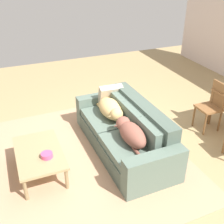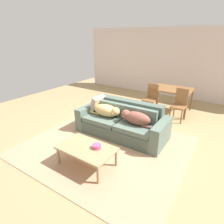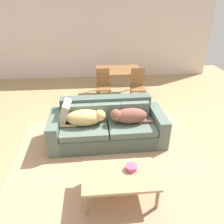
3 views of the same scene
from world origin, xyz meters
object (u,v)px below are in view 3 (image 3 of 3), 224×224
(dining_table, at_px, (119,72))
(couch, at_px, (107,126))
(dog_on_left_cushion, at_px, (86,117))
(throw_pillow_by_left_arm, at_px, (65,112))
(bowl_on_coffee_table, at_px, (131,167))
(dog_on_right_cushion, at_px, (128,116))
(dining_chair_near_left, at_px, (103,85))
(dining_chair_near_right, at_px, (138,85))
(coffee_table, at_px, (120,177))

(dining_table, bearing_deg, couch, -101.99)
(dog_on_left_cushion, relative_size, throw_pillow_by_left_arm, 1.99)
(dog_on_left_cushion, height_order, bowl_on_coffee_table, dog_on_left_cushion)
(dog_on_right_cushion, height_order, throw_pillow_by_left_arm, throw_pillow_by_left_arm)
(couch, bearing_deg, dining_chair_near_left, 88.52)
(couch, distance_m, bowl_on_coffee_table, 1.42)
(throw_pillow_by_left_arm, relative_size, dining_chair_near_right, 0.47)
(couch, height_order, dining_chair_near_left, dining_chair_near_left)
(dining_table, relative_size, dining_chair_near_right, 1.35)
(dog_on_right_cushion, height_order, coffee_table, dog_on_right_cushion)
(bowl_on_coffee_table, relative_size, dining_chair_near_left, 0.18)
(couch, distance_m, dog_on_left_cushion, 0.50)
(couch, height_order, dog_on_right_cushion, couch)
(bowl_on_coffee_table, bearing_deg, couch, 100.52)
(coffee_table, bearing_deg, throw_pillow_by_left_arm, 120.69)
(dog_on_left_cushion, xyz_separation_m, bowl_on_coffee_table, (0.66, -1.28, -0.16))
(dog_on_right_cushion, distance_m, coffee_table, 1.42)
(dog_on_right_cushion, xyz_separation_m, bowl_on_coffee_table, (-0.14, -1.27, -0.16))
(bowl_on_coffee_table, bearing_deg, dining_chair_near_right, 77.50)
(throw_pillow_by_left_arm, height_order, bowl_on_coffee_table, throw_pillow_by_left_arm)
(dog_on_left_cushion, xyz_separation_m, dining_table, (0.90, 2.42, 0.11))
(dining_chair_near_right, bearing_deg, dining_table, 130.52)
(coffee_table, xyz_separation_m, dining_table, (0.41, 3.79, 0.34))
(bowl_on_coffee_table, xyz_separation_m, dining_chair_near_left, (-0.25, 3.17, 0.08))
(dining_chair_near_left, bearing_deg, dining_chair_near_right, -3.47)
(couch, relative_size, dog_on_left_cushion, 2.60)
(dog_on_right_cushion, distance_m, dining_table, 2.43)
(dog_on_left_cushion, relative_size, dining_table, 0.69)
(dining_table, bearing_deg, throw_pillow_by_left_arm, -120.14)
(dog_on_left_cushion, xyz_separation_m, throw_pillow_by_left_arm, (-0.42, 0.15, 0.04))
(dog_on_left_cushion, bearing_deg, throw_pillow_by_left_arm, 158.95)
(couch, distance_m, dining_chair_near_right, 1.96)
(coffee_table, distance_m, bowl_on_coffee_table, 0.21)
(dining_table, bearing_deg, dog_on_left_cushion, -110.31)
(bowl_on_coffee_table, xyz_separation_m, dining_chair_near_right, (0.69, 3.10, 0.08))
(dining_table, bearing_deg, bowl_on_coffee_table, -93.59)
(dog_on_right_cushion, relative_size, dining_chair_near_right, 0.89)
(bowl_on_coffee_table, height_order, dining_chair_near_right, dining_chair_near_right)
(throw_pillow_by_left_arm, bearing_deg, coffee_table, -59.31)
(coffee_table, height_order, bowl_on_coffee_table, bowl_on_coffee_table)
(couch, relative_size, bowl_on_coffee_table, 13.41)
(dog_on_left_cushion, distance_m, bowl_on_coffee_table, 1.45)
(throw_pillow_by_left_arm, xyz_separation_m, dining_chair_near_right, (1.77, 1.67, -0.12))
(dining_chair_near_left, bearing_deg, couch, -89.54)
(bowl_on_coffee_table, distance_m, dining_chair_near_left, 3.18)
(dog_on_left_cushion, distance_m, coffee_table, 1.47)
(dining_chair_near_right, bearing_deg, couch, -115.60)
(dog_on_right_cushion, bearing_deg, dining_chair_near_right, 72.26)
(throw_pillow_by_left_arm, distance_m, dining_table, 2.62)
(dog_on_left_cushion, relative_size, bowl_on_coffee_table, 5.17)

